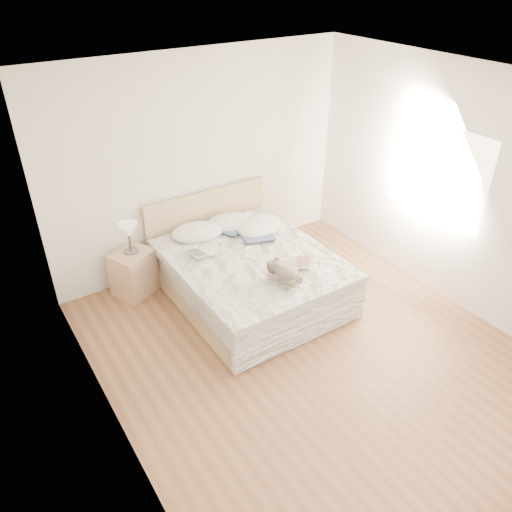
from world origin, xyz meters
name	(u,v)px	position (x,y,z in m)	size (l,w,h in m)	color
floor	(308,350)	(0.00, 0.00, 0.00)	(4.00, 4.50, 0.00)	brown
ceiling	(328,88)	(0.00, 0.00, 2.70)	(4.00, 4.50, 0.00)	white
wall_back	(202,163)	(0.00, 2.25, 1.35)	(4.00, 0.02, 2.70)	white
wall_left	(102,314)	(-2.00, 0.00, 1.35)	(0.02, 4.50, 2.70)	white
wall_right	(459,190)	(2.00, 0.00, 1.35)	(0.02, 4.50, 2.70)	white
window	(438,173)	(1.99, 0.30, 1.45)	(0.02, 1.30, 1.10)	white
bed	(248,274)	(0.00, 1.19, 0.31)	(1.72, 2.14, 1.00)	tan
nightstand	(134,273)	(-1.13, 2.00, 0.28)	(0.45, 0.40, 0.56)	tan
table_lamp	(128,232)	(-1.11, 2.02, 0.83)	(0.27, 0.27, 0.37)	#4F4A44
pillow_left	(197,232)	(-0.30, 1.89, 0.64)	(0.64, 0.45, 0.19)	white
pillow_middle	(231,223)	(0.18, 1.87, 0.64)	(0.64, 0.45, 0.19)	white
pillow_right	(259,226)	(0.43, 1.60, 0.64)	(0.66, 0.46, 0.20)	white
blouse	(256,231)	(0.33, 1.54, 0.63)	(0.58, 0.62, 0.02)	#36466E
photo_book	(203,252)	(-0.45, 1.45, 0.63)	(0.35, 0.24, 0.03)	silver
childrens_book	(296,265)	(0.28, 0.63, 0.63)	(0.39, 0.26, 0.03)	beige
teddy_bear	(285,280)	(-0.01, 0.43, 0.65)	(0.26, 0.36, 0.19)	#64574C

